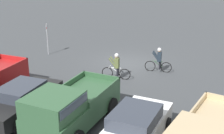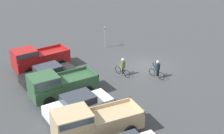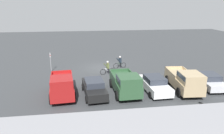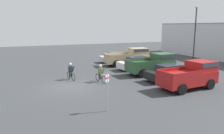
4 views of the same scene
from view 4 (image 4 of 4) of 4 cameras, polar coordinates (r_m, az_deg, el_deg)
ground_plane at (r=18.47m, az=-10.62°, el=-5.01°), size 80.00×80.00×0.00m
sedan_0 at (r=29.97m, az=0.97°, el=2.59°), size 2.23×4.39×1.39m
pickup_truck_0 at (r=27.69m, az=4.73°, el=2.77°), size 2.48×5.56×2.15m
sedan_1 at (r=25.14m, az=6.69°, el=1.01°), size 2.14×4.68×1.47m
pickup_truck_1 at (r=22.91m, az=10.89°, el=0.90°), size 2.34×5.03×2.12m
sedan_2 at (r=20.61m, az=14.64°, el=-1.40°), size 2.20×4.66×1.48m
pickup_truck_2 at (r=18.49m, az=19.97°, el=-1.88°), size 2.46×5.01×2.15m
cyclist_0 at (r=19.46m, az=-3.00°, el=-1.57°), size 1.75×0.54×1.62m
cyclist_1 at (r=20.61m, az=-10.70°, el=-1.10°), size 1.69×0.54×1.60m
fire_lane_sign at (r=12.62m, az=-1.25°, el=-5.57°), size 0.17×0.27×2.33m
lamppost at (r=32.15m, az=20.90°, el=9.04°), size 0.36×0.36×7.56m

